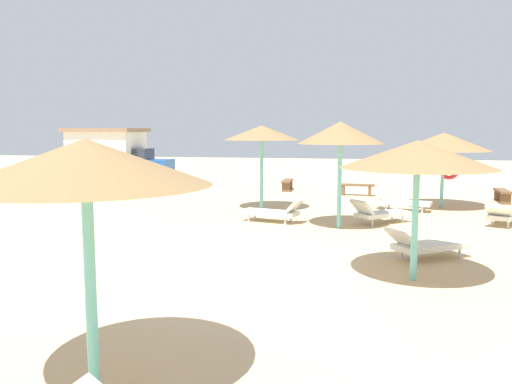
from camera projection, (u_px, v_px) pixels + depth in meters
name	position (u px, v px, depth m)	size (l,w,h in m)	color
ground_plane	(227.00, 270.00, 10.07)	(80.00, 80.00, 0.00)	#D1B284
parasol_0	(417.00, 155.00, 9.15)	(2.77, 2.77, 2.57)	#6BC6BC
parasol_1	(340.00, 133.00, 14.08)	(2.41, 2.41, 2.99)	#6BC6BC
parasol_3	(444.00, 142.00, 17.91)	(3.20, 3.20, 2.66)	#6BC6BC
parasol_4	(86.00, 163.00, 5.10)	(2.54, 2.54, 2.67)	#6BC6BC
parasol_5	(262.00, 133.00, 17.35)	(2.58, 2.58, 2.91)	#6BC6BC
lounger_0	(426.00, 245.00, 10.91)	(1.91, 1.61, 0.72)	silver
lounger_1	(379.00, 213.00, 15.04)	(1.83, 1.70, 0.77)	silver
lounger_2	(504.00, 214.00, 14.85)	(1.42, 1.99, 0.68)	silver
lounger_3	(401.00, 201.00, 17.52)	(1.98, 1.14, 0.75)	silver
lounger_5	(274.00, 212.00, 15.30)	(1.97, 1.10, 0.76)	silver
bench_0	(287.00, 183.00, 23.33)	(0.43, 1.51, 0.49)	brown
bench_1	(502.00, 194.00, 19.44)	(0.48, 1.52, 0.49)	brown
bench_2	(356.00, 187.00, 21.52)	(1.52, 0.49, 0.49)	brown
parked_car	(136.00, 164.00, 28.73)	(4.06, 2.09, 1.72)	#194C9E
beach_cabana	(107.00, 153.00, 28.95)	(4.01, 3.26, 2.85)	white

